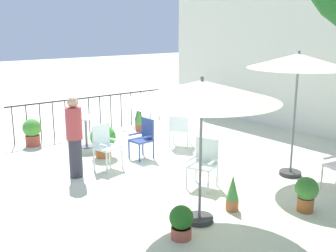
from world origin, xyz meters
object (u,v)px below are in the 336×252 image
(patio_chair_1, at_px, (144,136))
(standing_person, at_px, (75,136))
(potted_plant_4, at_px, (32,131))
(potted_plant_5, at_px, (232,193))
(patio_umbrella_0, at_px, (202,92))
(potted_plant_1, at_px, (139,116))
(potted_plant_2, at_px, (181,222))
(potted_plant_6, at_px, (139,121))
(patio_umbrella_1, at_px, (298,63))
(potted_plant_3, at_px, (103,139))
(patio_chair_4, at_px, (204,160))
(patio_chair_2, at_px, (180,126))
(potted_plant_0, at_px, (306,192))
(cafe_table_0, at_px, (86,127))
(patio_chair_3, at_px, (105,143))

(patio_chair_1, xyz_separation_m, standing_person, (0.17, -1.79, 0.33))
(potted_plant_4, xyz_separation_m, potted_plant_5, (5.74, 1.19, -0.08))
(patio_umbrella_0, distance_m, potted_plant_1, 6.38)
(potted_plant_2, distance_m, potted_plant_6, 6.25)
(patio_umbrella_1, xyz_separation_m, potted_plant_3, (-3.43, -2.39, -1.85))
(potted_plant_2, relative_size, potted_plant_3, 0.65)
(patio_chair_4, bearing_deg, patio_chair_2, 150.24)
(patio_chair_4, bearing_deg, potted_plant_6, 161.62)
(patio_chair_4, distance_m, potted_plant_4, 4.92)
(potted_plant_3, xyz_separation_m, potted_plant_4, (-1.92, -0.95, -0.05))
(potted_plant_0, bearing_deg, patio_chair_2, 169.74)
(cafe_table_0, xyz_separation_m, standing_person, (1.75, -1.13, 0.31))
(potted_plant_6, bearing_deg, patio_chair_4, -18.38)
(cafe_table_0, xyz_separation_m, potted_plant_4, (-0.97, -1.01, -0.15))
(patio_chair_4, distance_m, potted_plant_1, 4.80)
(cafe_table_0, bearing_deg, potted_plant_4, -133.89)
(patio_chair_3, xyz_separation_m, potted_plant_2, (3.29, -0.66, -0.30))
(patio_chair_2, xyz_separation_m, potted_plant_3, (-0.49, -1.90, -0.10))
(potted_plant_3, height_order, potted_plant_5, potted_plant_3)
(potted_plant_4, height_order, standing_person, standing_person)
(potted_plant_6, bearing_deg, potted_plant_4, -98.75)
(potted_plant_1, xyz_separation_m, potted_plant_5, (5.60, -1.97, -0.08))
(potted_plant_2, bearing_deg, cafe_table_0, 167.83)
(patio_umbrella_0, bearing_deg, patio_chair_1, 159.72)
(patio_umbrella_0, height_order, patio_chair_4, patio_umbrella_0)
(patio_umbrella_0, relative_size, standing_person, 1.40)
(patio_chair_4, height_order, potted_plant_1, patio_chair_4)
(patio_chair_1, bearing_deg, potted_plant_4, -146.98)
(patio_chair_2, bearing_deg, patio_chair_3, -84.28)
(potted_plant_1, height_order, potted_plant_4, potted_plant_1)
(patio_chair_2, xyz_separation_m, potted_plant_1, (-2.27, 0.31, -0.15))
(patio_chair_2, distance_m, patio_chair_4, 2.60)
(potted_plant_0, xyz_separation_m, potted_plant_5, (-0.77, -0.91, -0.03))
(patio_umbrella_0, bearing_deg, potted_plant_6, 154.85)
(standing_person, bearing_deg, potted_plant_4, 177.33)
(patio_chair_2, height_order, potted_plant_2, patio_chair_2)
(potted_plant_0, distance_m, standing_person, 4.43)
(cafe_table_0, bearing_deg, patio_chair_3, -13.91)
(potted_plant_2, relative_size, potted_plant_6, 0.82)
(patio_umbrella_1, relative_size, potted_plant_3, 3.29)
(patio_chair_1, bearing_deg, patio_umbrella_0, -20.28)
(cafe_table_0, distance_m, potted_plant_2, 5.08)
(potted_plant_2, bearing_deg, patio_chair_3, 168.71)
(patio_chair_4, xyz_separation_m, potted_plant_6, (-4.21, 1.40, -0.22))
(patio_umbrella_1, bearing_deg, potted_plant_2, -80.33)
(potted_plant_4, bearing_deg, potted_plant_3, 26.33)
(patio_chair_1, relative_size, potted_plant_1, 1.24)
(potted_plant_3, relative_size, potted_plant_5, 1.25)
(potted_plant_1, distance_m, potted_plant_6, 0.38)
(patio_chair_3, bearing_deg, potted_plant_5, 10.91)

